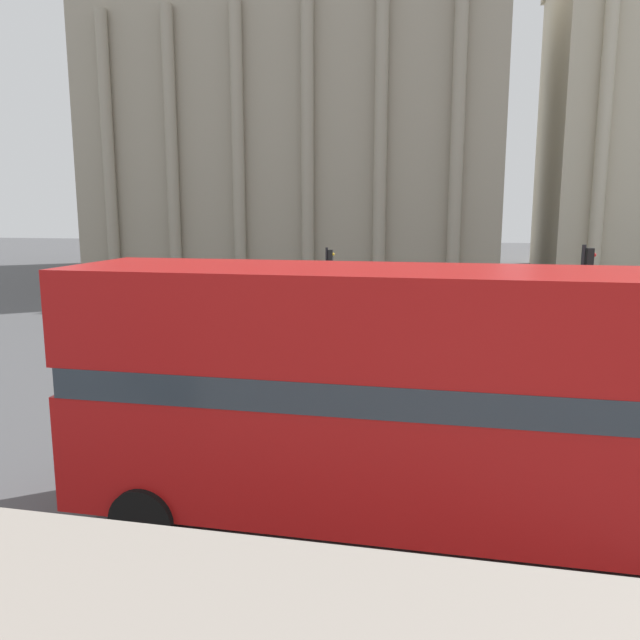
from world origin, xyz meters
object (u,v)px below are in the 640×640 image
(pedestrian_white, at_px, (499,372))
(pedestrian_yellow, at_px, (388,300))
(double_decker_bus, at_px, (407,393))
(traffic_light_far, at_px, (328,273))
(traffic_light_mid, at_px, (583,291))
(plaza_building_left, at_px, (296,127))

(pedestrian_white, relative_size, pedestrian_yellow, 0.94)
(pedestrian_white, bearing_deg, pedestrian_yellow, -141.55)
(double_decker_bus, bearing_deg, pedestrian_yellow, 104.23)
(double_decker_bus, distance_m, traffic_light_far, 19.22)
(double_decker_bus, xyz_separation_m, traffic_light_far, (-4.85, 18.60, -0.10))
(pedestrian_yellow, bearing_deg, traffic_light_far, -169.06)
(traffic_light_mid, relative_size, traffic_light_far, 1.19)
(plaza_building_left, height_order, pedestrian_white, plaza_building_left)
(pedestrian_white, height_order, pedestrian_yellow, pedestrian_yellow)
(traffic_light_mid, bearing_deg, pedestrian_yellow, 129.71)
(plaza_building_left, bearing_deg, traffic_light_mid, -62.13)
(traffic_light_far, relative_size, pedestrian_yellow, 1.97)
(plaza_building_left, distance_m, traffic_light_mid, 37.24)
(double_decker_bus, bearing_deg, traffic_light_mid, 75.18)
(pedestrian_yellow, bearing_deg, traffic_light_mid, -48.85)
(double_decker_bus, distance_m, pedestrian_yellow, 19.22)
(double_decker_bus, bearing_deg, traffic_light_far, 112.27)
(pedestrian_white, xyz_separation_m, pedestrian_yellow, (-4.08, 11.96, 0.07))
(double_decker_bus, xyz_separation_m, plaza_building_left, (-12.34, 42.85, 9.49))
(pedestrian_yellow, bearing_deg, plaza_building_left, 114.53)
(double_decker_bus, height_order, pedestrian_yellow, double_decker_bus)
(traffic_light_mid, xyz_separation_m, pedestrian_yellow, (-6.72, 8.10, -1.62))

